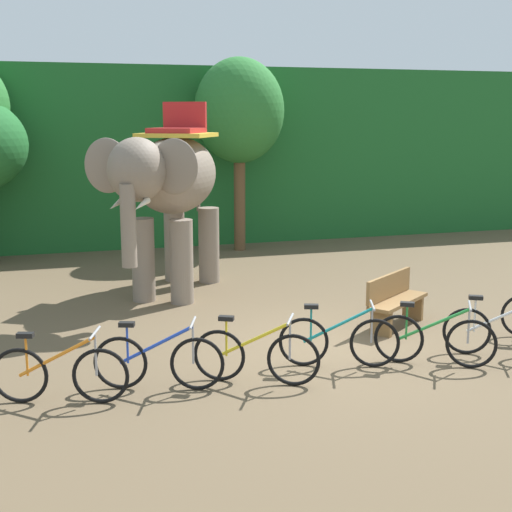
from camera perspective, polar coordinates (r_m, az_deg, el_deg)
name	(u,v)px	position (r m, az deg, el deg)	size (l,w,h in m)	color
ground_plane	(327,348)	(11.04, 5.70, -7.36)	(80.00, 80.00, 0.00)	brown
foliage_hedge	(177,152)	(22.21, -6.34, 8.26)	(36.00, 6.00, 4.81)	#1E6028
tree_center_right	(239,112)	(18.60, -1.35, 11.48)	(2.31, 2.31, 4.98)	brown
elephant	(171,184)	(13.92, -6.86, 5.75)	(3.19, 4.07, 3.78)	gray
bike_orange	(60,373)	(9.18, -15.47, -9.06)	(1.65, 0.67, 0.92)	black
bike_blue	(158,361)	(9.36, -7.84, -8.34)	(1.63, 0.70, 0.92)	black
bike_yellow	(256,355)	(9.49, -0.03, -7.98)	(1.54, 0.86, 0.92)	black
bike_teal	(339,340)	(10.16, 6.66, -6.73)	(1.62, 0.72, 0.92)	black
bike_green	(434,339)	(10.46, 14.11, -6.49)	(1.50, 0.92, 0.92)	black
bike_white	(502,331)	(11.13, 19.10, -5.70)	(1.55, 0.85, 0.92)	black
wooden_bench	(395,299)	(12.18, 11.05, -3.40)	(1.45, 1.22, 0.89)	brown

